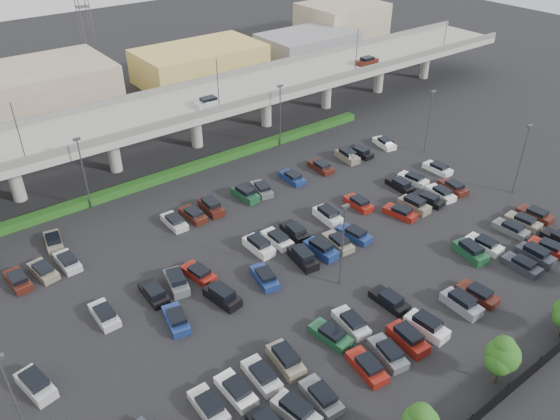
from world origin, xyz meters
The scene contains 9 objects.
ground centered at (0.00, 0.00, 0.00)m, with size 280.00×280.00×0.00m, color black.
overpass centered at (-0.25, 31.97, 6.97)m, with size 150.00×13.00×15.80m.
hedge centered at (0.00, 25.00, 0.55)m, with size 66.00×1.60×1.10m, color #134214.
fence centered at (-0.05, -28.00, 0.90)m, with size 70.00×0.10×2.00m.
tree_row centered at (0.70, -26.53, 3.52)m, with size 65.07×3.66×5.94m.
parked_cars centered at (-0.71, -4.14, 0.61)m, with size 63.22×41.69×1.67m.
light_poles centered at (-4.13, 2.00, 6.24)m, with size 66.90×48.38×10.30m.
distant_buildings centered at (12.38, 61.81, 3.74)m, with size 138.00×24.00×9.00m.
comm_tower centered at (4.00, 74.00, 15.61)m, with size 2.40×2.40×30.00m.
Camera 1 is at (-33.27, -41.04, 39.29)m, focal length 35.00 mm.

